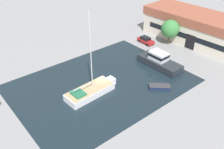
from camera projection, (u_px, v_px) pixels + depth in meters
name	position (u px, v px, depth m)	size (l,w,h in m)	color
ground_plane	(102.00, 83.00, 47.10)	(440.00, 440.00, 0.00)	gray
water_canal	(102.00, 83.00, 47.09)	(23.61, 32.15, 0.01)	black
warehouse_building	(203.00, 29.00, 60.29)	(30.18, 11.95, 7.05)	beige
quay_tree_near_building	(170.00, 29.00, 59.34)	(4.34, 4.34, 6.18)	brown
parked_car	(146.00, 40.00, 61.57)	(4.50, 2.09, 1.57)	maroon
sailboat_moored	(91.00, 91.00, 43.82)	(3.89, 10.19, 15.08)	white
motor_cruiser	(159.00, 61.00, 51.96)	(9.74, 3.86, 3.11)	#23282D
small_dinghy	(160.00, 87.00, 45.61)	(3.70, 3.85, 0.60)	#19234C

